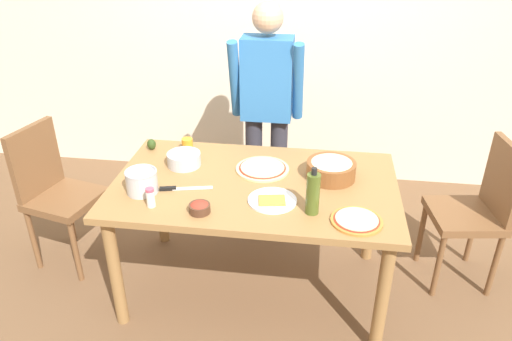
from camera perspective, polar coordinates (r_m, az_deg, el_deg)
ground at (r=3.21m, az=-0.13°, el=-13.27°), size 8.00×8.00×0.00m
wall_back at (r=4.07m, az=3.18°, el=16.54°), size 5.60×0.10×2.60m
dining_table at (r=2.81m, az=-0.14°, el=-3.01°), size 1.60×0.96×0.76m
person_cook at (r=3.37m, az=1.26°, el=7.63°), size 0.49×0.25×1.62m
chair_wooden_left at (r=3.40m, az=-22.45°, el=-1.92°), size 0.48×0.48×0.95m
chair_wooden_right at (r=3.24m, az=24.46°, el=-3.84°), size 0.45×0.45×0.95m
pizza_raw_on_board at (r=2.89m, az=0.76°, el=0.24°), size 0.32×0.32×0.02m
pizza_cooked_on_tray at (r=2.47m, az=11.65°, el=-5.71°), size 0.26×0.26×0.02m
plate_with_slice at (r=2.58m, az=1.90°, el=-3.49°), size 0.26×0.26×0.02m
popcorn_bowl at (r=2.81m, az=8.76°, el=0.26°), size 0.28×0.28×0.11m
mixing_bowl_steel at (r=2.96m, az=-8.39°, el=1.30°), size 0.20×0.20×0.08m
small_sauce_bowl at (r=2.50m, az=-6.60°, el=-4.29°), size 0.11×0.11×0.06m
olive_oil_bottle at (r=2.46m, az=6.65°, el=-2.66°), size 0.07×0.07×0.26m
steel_pot at (r=2.71m, az=-13.18°, el=-1.22°), size 0.17×0.17×0.13m
cup_orange at (r=3.13m, az=-7.99°, el=2.99°), size 0.07×0.07×0.08m
salt_shaker at (r=2.58m, az=-12.20°, el=-3.09°), size 0.04×0.04×0.11m
chef_knife at (r=2.72m, az=-8.90°, el=-2.08°), size 0.29×0.09×0.02m
avocado at (r=3.20m, az=-12.08°, el=3.00°), size 0.06×0.06×0.07m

